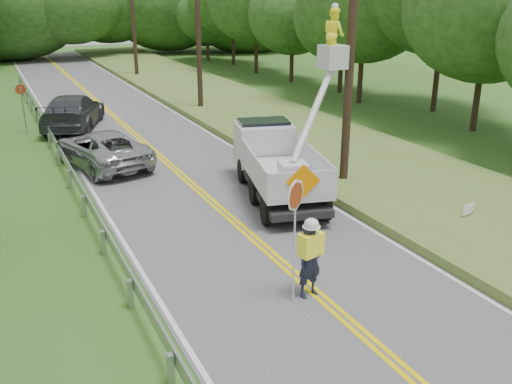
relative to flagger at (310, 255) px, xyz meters
name	(u,v)px	position (x,y,z in m)	size (l,w,h in m)	color
ground	(388,357)	(0.21, -2.71, -1.07)	(140.00, 140.00, 0.00)	#315719
road	(171,166)	(0.21, 11.29, -1.06)	(7.20, 96.00, 0.03)	#515153
guardrail	(64,160)	(-3.81, 12.20, -0.52)	(0.18, 48.00, 0.77)	#9C9FA4
utility_poles	(250,25)	(5.21, 14.31, 4.20)	(1.60, 43.30, 10.00)	black
tall_grass_verge	(320,144)	(7.31, 11.29, -0.92)	(7.00, 96.00, 0.30)	#526C2B
treeline_right	(361,0)	(15.87, 20.68, 5.11)	(12.54, 52.81, 12.47)	#332319
treeline_horizon	(73,3)	(3.24, 53.38, 4.43)	(56.46, 14.11, 11.82)	#1D4014
flagger	(310,255)	(0.00, 0.00, 0.00)	(1.13, 0.55, 2.95)	#191E33
bucket_truck	(278,150)	(2.86, 7.04, 0.39)	(4.18, 6.57, 6.24)	black
suv_silver	(102,148)	(-2.26, 12.52, -0.31)	(2.44, 5.30, 1.47)	#A3A5AA
suv_darkgrey	(73,111)	(-2.26, 20.02, -0.19)	(2.41, 5.94, 1.72)	#3C3F44
stop_sign_permanent	(22,101)	(-4.63, 19.73, 0.58)	(0.53, 0.07, 2.49)	#9C9FA4
yard_sign	(468,210)	(6.54, 1.56, -0.58)	(0.47, 0.10, 0.68)	white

